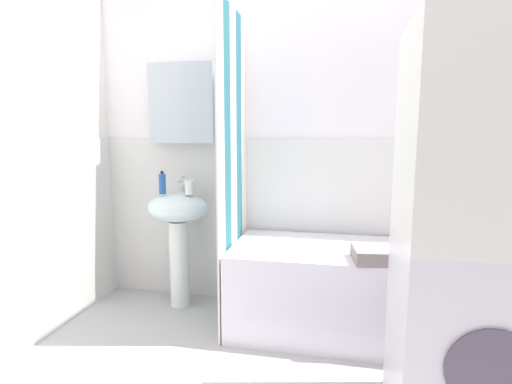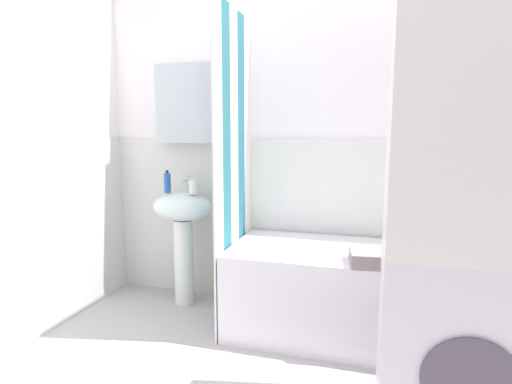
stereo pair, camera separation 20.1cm
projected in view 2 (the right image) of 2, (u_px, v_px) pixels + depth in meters
wall_back_tiled at (307, 148)px, 2.89m from camera, size 3.60×0.18×2.40m
wall_left_tiled at (26, 155)px, 2.44m from camera, size 0.07×1.81×2.40m
sink at (183, 223)px, 2.98m from camera, size 0.44×0.34×0.82m
faucet at (187, 183)px, 3.02m from camera, size 0.03×0.12×0.12m
soap_dispenser at (167, 183)px, 2.93m from camera, size 0.05×0.05×0.16m
toothbrush_cup at (194, 187)px, 2.89m from camera, size 0.07×0.07×0.10m
bathtub at (355, 294)px, 2.54m from camera, size 1.53×0.70×0.54m
shower_curtain at (234, 172)px, 2.65m from camera, size 0.01×0.70×2.00m
body_wash_bottle at (469, 233)px, 2.58m from camera, size 0.06×0.06×0.18m
shampoo_bottle at (447, 234)px, 2.58m from camera, size 0.04×0.04×0.17m
lotion_bottle at (436, 235)px, 2.60m from camera, size 0.06×0.06×0.15m
towel_folded at (379, 257)px, 2.24m from camera, size 0.33×0.28×0.08m
washer_dryer_stack at (461, 245)px, 1.56m from camera, size 0.56×0.61×1.67m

